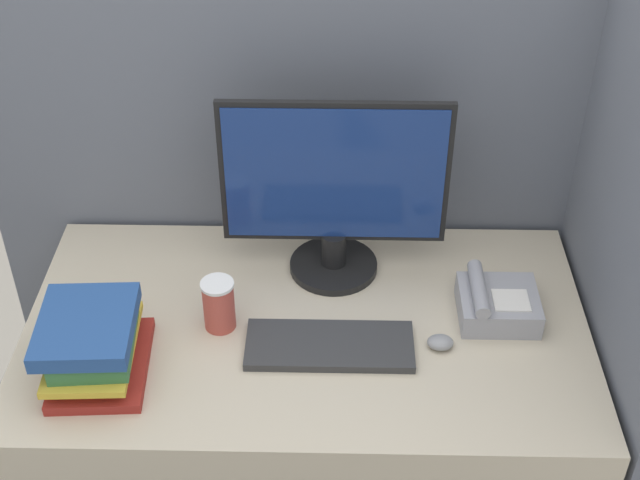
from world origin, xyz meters
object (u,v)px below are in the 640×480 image
(mouse, at_px, (440,342))
(book_stack, at_px, (93,344))
(desk_telephone, at_px, (496,303))
(coffee_cup, at_px, (219,304))
(monitor, at_px, (334,194))
(keyboard, at_px, (330,346))

(mouse, height_order, book_stack, book_stack)
(mouse, bearing_deg, desk_telephone, 38.51)
(mouse, xyz_separation_m, coffee_cup, (-0.52, 0.06, 0.05))
(monitor, distance_m, keyboard, 0.37)
(mouse, distance_m, desk_telephone, 0.18)
(keyboard, bearing_deg, mouse, 2.47)
(mouse, relative_size, coffee_cup, 0.46)
(coffee_cup, relative_size, desk_telephone, 0.70)
(mouse, relative_size, desk_telephone, 0.33)
(monitor, xyz_separation_m, keyboard, (-0.01, -0.30, -0.22))
(keyboard, xyz_separation_m, book_stack, (-0.53, -0.07, 0.06))
(monitor, distance_m, coffee_cup, 0.39)
(mouse, bearing_deg, coffee_cup, 173.07)
(coffee_cup, bearing_deg, keyboard, -15.80)
(coffee_cup, height_order, desk_telephone, coffee_cup)
(coffee_cup, distance_m, desk_telephone, 0.67)
(book_stack, bearing_deg, coffee_cup, 29.29)
(coffee_cup, relative_size, book_stack, 0.44)
(keyboard, height_order, book_stack, book_stack)
(coffee_cup, height_order, book_stack, book_stack)
(coffee_cup, bearing_deg, monitor, 39.92)
(keyboard, xyz_separation_m, coffee_cup, (-0.26, 0.07, 0.06))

